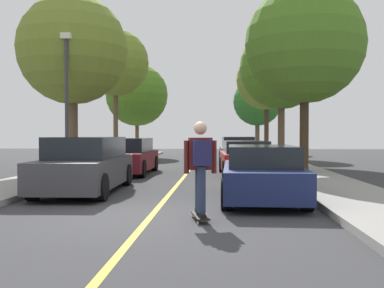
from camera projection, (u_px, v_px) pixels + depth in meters
ground at (151, 216)px, 8.34m from camera, size 80.00×80.00×0.00m
center_line at (173, 189)px, 12.33m from camera, size 0.12×39.20×0.01m
parked_car_left_nearest at (86, 165)px, 11.81m from camera, size 1.90×4.62×1.46m
parked_car_left_near at (128, 157)px, 17.26m from camera, size 1.83×4.42×1.38m
parked_car_right_nearest at (261, 173)px, 10.33m from camera, size 1.90×4.34×1.26m
parked_car_right_near at (245, 158)px, 16.75m from camera, size 1.97×4.32×1.29m
parked_car_right_far at (237, 150)px, 23.77m from camera, size 1.97×4.17×1.41m
street_tree_left_nearest at (73, 50)px, 17.46m from camera, size 4.28×4.28×6.85m
street_tree_left_near at (115, 63)px, 24.67m from camera, size 3.68×3.68×7.21m
street_tree_left_far at (137, 95)px, 31.16m from camera, size 4.32×4.32×6.31m
street_tree_right_nearest at (305, 44)px, 16.72m from camera, size 4.45×4.45×7.00m
street_tree_right_near at (281, 68)px, 22.89m from camera, size 4.27×4.27×6.97m
street_tree_right_far at (267, 80)px, 30.04m from camera, size 4.06×4.06×7.11m
street_tree_right_farthest at (257, 102)px, 37.19m from camera, size 4.02×4.02×6.16m
fire_hydrant at (300, 168)px, 13.72m from camera, size 0.20×0.20×0.70m
streetlamp at (67, 93)px, 15.39m from camera, size 0.36×0.24×4.87m
skateboard at (200, 216)px, 7.86m from camera, size 0.38×0.87×0.10m
skateboarder at (201, 162)px, 7.81m from camera, size 0.59×0.71×1.64m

